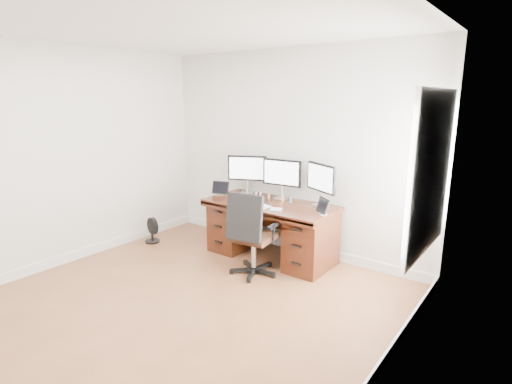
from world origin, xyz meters
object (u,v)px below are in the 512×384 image
Objects in this scene: floor_fan at (152,230)px; keyboard at (260,205)px; desk at (271,228)px; monitor_center at (282,174)px; office_chair at (252,248)px.

keyboard reaches higher than floor_fan.
floor_fan is 1.22× the size of keyboard.
keyboard is (1.69, 0.36, 0.58)m from floor_fan.
keyboard is (-0.02, -0.22, 0.36)m from desk.
floor_fan is 2.10m from monitor_center.
monitor_center is at bearing 91.99° from office_chair.
office_chair is at bearing 11.24° from floor_fan.
office_chair is (0.13, -0.59, -0.07)m from desk.
desk is 5.59× the size of keyboard.
keyboard is (-0.15, 0.37, 0.42)m from office_chair.
keyboard is at bearing -97.56° from monitor_center.
office_chair is 2.77× the size of floor_fan.
monitor_center is at bearing 37.10° from floor_fan.
monitor_center is (-0.13, 0.83, 0.75)m from office_chair.
office_chair reaches higher than desk.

